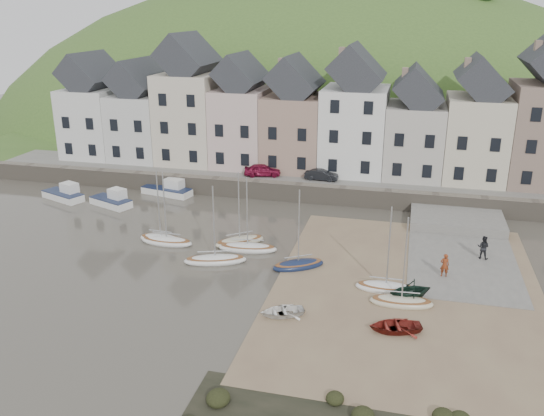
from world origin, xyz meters
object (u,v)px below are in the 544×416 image
(person_dark, at_px, (483,247))
(sailboat_0, at_px, (167,241))
(car_left, at_px, (262,170))
(car_right, at_px, (321,175))
(rowboat_green, at_px, (410,290))
(rowboat_white, at_px, (282,311))
(person_red, at_px, (445,265))
(rowboat_red, at_px, (395,326))

(person_dark, bearing_deg, sailboat_0, 24.98)
(car_left, bearing_deg, car_right, -103.57)
(rowboat_green, bearing_deg, person_dark, 118.88)
(rowboat_green, xyz_separation_m, car_left, (-15.65, 21.00, 1.43))
(sailboat_0, distance_m, car_left, 16.53)
(rowboat_green, xyz_separation_m, car_right, (-9.39, 21.00, 1.34))
(rowboat_white, height_order, car_right, car_right)
(person_red, xyz_separation_m, car_right, (-11.68, 16.87, 1.17))
(person_dark, distance_m, car_right, 19.58)
(sailboat_0, relative_size, rowboat_red, 2.02)
(car_left, bearing_deg, person_red, -146.81)
(rowboat_white, height_order, rowboat_green, rowboat_green)
(person_red, distance_m, car_left, 24.65)
(sailboat_0, xyz_separation_m, person_dark, (24.76, 3.01, 0.77))
(rowboat_red, relative_size, person_red, 1.80)
(sailboat_0, bearing_deg, person_dark, 6.93)
(car_left, bearing_deg, rowboat_white, -175.96)
(person_red, height_order, car_right, car_right)
(rowboat_green, relative_size, person_dark, 1.57)
(rowboat_red, xyz_separation_m, car_right, (-8.60, 25.07, 1.77))
(rowboat_green, relative_size, car_right, 0.85)
(sailboat_0, relative_size, rowboat_white, 2.27)
(person_dark, relative_size, car_left, 0.48)
(rowboat_green, distance_m, rowboat_red, 4.17)
(sailboat_0, relative_size, person_red, 3.63)
(rowboat_red, bearing_deg, person_dark, 137.96)
(sailboat_0, distance_m, person_red, 21.83)
(rowboat_white, xyz_separation_m, rowboat_green, (7.74, 3.93, 0.47))
(car_left, height_order, car_right, car_left)
(person_red, relative_size, car_right, 0.51)
(person_red, distance_m, person_dark, 4.92)
(person_red, relative_size, person_dark, 0.95)
(rowboat_white, height_order, person_red, person_red)
(car_right, bearing_deg, car_left, 92.77)
(rowboat_red, distance_m, person_dark, 13.56)
(sailboat_0, height_order, person_red, sailboat_0)
(person_dark, bearing_deg, person_red, 70.93)
(sailboat_0, height_order, rowboat_green, sailboat_0)
(rowboat_green, height_order, rowboat_red, rowboat_green)
(person_dark, height_order, car_right, car_right)
(sailboat_0, bearing_deg, person_red, -2.40)
(rowboat_white, relative_size, person_red, 1.60)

